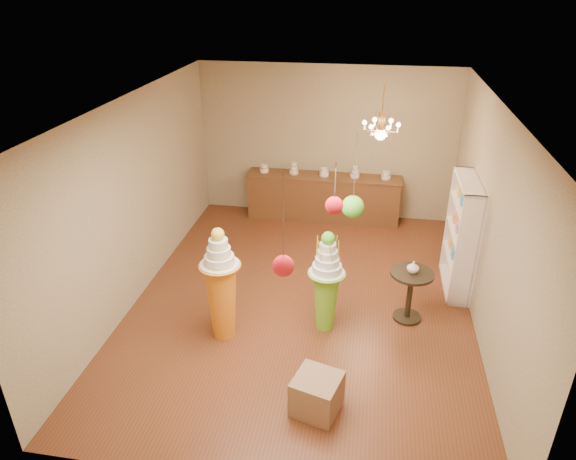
% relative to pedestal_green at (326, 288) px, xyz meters
% --- Properties ---
extents(floor, '(6.50, 6.50, 0.00)m').
position_rel_pedestal_green_xyz_m(floor, '(-0.41, 0.60, -0.65)').
color(floor, '#5C2E18').
rests_on(floor, ground).
extents(ceiling, '(6.50, 6.50, 0.00)m').
position_rel_pedestal_green_xyz_m(ceiling, '(-0.41, 0.60, 2.35)').
color(ceiling, white).
rests_on(ceiling, ground).
extents(wall_back, '(5.00, 0.04, 3.00)m').
position_rel_pedestal_green_xyz_m(wall_back, '(-0.41, 3.85, 0.85)').
color(wall_back, '#998A68').
rests_on(wall_back, ground).
extents(wall_front, '(5.00, 0.04, 3.00)m').
position_rel_pedestal_green_xyz_m(wall_front, '(-0.41, -2.65, 0.85)').
color(wall_front, '#998A68').
rests_on(wall_front, ground).
extents(wall_left, '(0.04, 6.50, 3.00)m').
position_rel_pedestal_green_xyz_m(wall_left, '(-2.91, 0.60, 0.85)').
color(wall_left, '#998A68').
rests_on(wall_left, ground).
extents(wall_right, '(0.04, 6.50, 3.00)m').
position_rel_pedestal_green_xyz_m(wall_right, '(2.09, 0.60, 0.85)').
color(wall_right, '#998A68').
rests_on(wall_right, ground).
extents(pedestal_green, '(0.53, 0.53, 1.50)m').
position_rel_pedestal_green_xyz_m(pedestal_green, '(0.00, 0.00, 0.00)').
color(pedestal_green, '#72BE29').
rests_on(pedestal_green, floor).
extents(pedestal_orange, '(0.67, 0.67, 1.64)m').
position_rel_pedestal_green_xyz_m(pedestal_orange, '(-1.35, -0.40, 0.05)').
color(pedestal_orange, orange).
rests_on(pedestal_orange, floor).
extents(burlap_riser, '(0.62, 0.62, 0.45)m').
position_rel_pedestal_green_xyz_m(burlap_riser, '(0.06, -1.55, -0.42)').
color(burlap_riser, '#8E6A4D').
rests_on(burlap_riser, floor).
extents(sideboard, '(3.04, 0.54, 1.16)m').
position_rel_pedestal_green_xyz_m(sideboard, '(-0.41, 3.57, -0.17)').
color(sideboard, brown).
rests_on(sideboard, floor).
extents(shelving_unit, '(0.33, 1.20, 1.80)m').
position_rel_pedestal_green_xyz_m(shelving_unit, '(1.93, 1.40, 0.26)').
color(shelving_unit, '#F2E1D1').
rests_on(shelving_unit, floor).
extents(round_table, '(0.71, 0.71, 0.78)m').
position_rel_pedestal_green_xyz_m(round_table, '(1.16, 0.39, -0.14)').
color(round_table, black).
rests_on(round_table, floor).
extents(vase, '(0.22, 0.22, 0.17)m').
position_rel_pedestal_green_xyz_m(vase, '(1.16, 0.39, 0.22)').
color(vase, '#F2E1D1').
rests_on(vase, round_table).
extents(pom_red_left, '(0.20, 0.20, 0.99)m').
position_rel_pedestal_green_xyz_m(pom_red_left, '(-0.24, -1.95, 1.47)').
color(pom_red_left, '#393229').
rests_on(pom_red_left, ceiling).
extents(pom_green_mid, '(0.26, 0.26, 0.98)m').
position_rel_pedestal_green_xyz_m(pom_green_mid, '(0.31, -0.59, 1.50)').
color(pom_green_mid, '#393229').
rests_on(pom_green_mid, ceiling).
extents(pom_red_right, '(0.17, 0.17, 0.50)m').
position_rel_pedestal_green_xyz_m(pom_red_right, '(0.17, -1.58, 1.93)').
color(pom_red_right, '#393229').
rests_on(pom_red_right, ceiling).
extents(chandelier, '(0.65, 0.65, 0.85)m').
position_rel_pedestal_green_xyz_m(chandelier, '(0.59, 2.00, 1.66)').
color(chandelier, '#DE994E').
rests_on(chandelier, ceiling).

